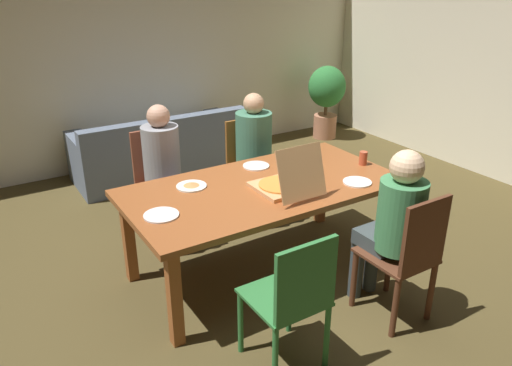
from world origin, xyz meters
TOP-DOWN VIEW (x-y plane):
  - ground_plane at (0.00, 0.00)m, footprint 20.00×20.00m
  - back_wall at (0.00, 3.02)m, footprint 6.83×0.12m
  - side_wall_right at (3.41, 0.91)m, footprint 0.12×5.14m
  - dining_table at (0.00, 0.00)m, footprint 2.11×1.09m
  - chair_0 at (-0.44, 1.03)m, footprint 0.42×0.43m
  - person_0 at (-0.44, 0.87)m, footprint 0.32×0.54m
  - chair_1 at (0.48, 0.99)m, footprint 0.42×0.39m
  - person_1 at (0.48, 0.85)m, footprint 0.34×0.52m
  - chair_2 at (0.48, -1.04)m, footprint 0.41×0.45m
  - person_2 at (0.48, -0.89)m, footprint 0.31×0.49m
  - chair_3 at (-0.44, -1.02)m, footprint 0.43×0.44m
  - pizza_box_0 at (0.08, -0.17)m, footprint 0.38×0.50m
  - plate_0 at (-0.48, 0.26)m, footprint 0.23×0.23m
  - plate_1 at (-0.86, -0.07)m, footprint 0.24×0.24m
  - plate_2 at (0.64, -0.35)m, footprint 0.22×0.22m
  - plate_3 at (0.16, 0.36)m, footprint 0.22×0.22m
  - drinking_glass_0 at (0.95, -0.08)m, footprint 0.07×0.07m
  - drinking_glass_1 at (0.34, 0.09)m, footprint 0.07×0.07m
  - couch at (0.09, 2.37)m, footprint 1.96×0.80m
  - potted_plant at (2.67, 2.48)m, footprint 0.53×0.53m

SIDE VIEW (x-z plane):
  - ground_plane at x=0.00m, z-range 0.00..0.00m
  - couch at x=0.09m, z-range -0.10..0.66m
  - chair_0 at x=-0.44m, z-range 0.03..1.01m
  - chair_2 at x=0.48m, z-range 0.04..1.01m
  - chair_1 at x=0.48m, z-range 0.06..1.00m
  - chair_3 at x=-0.44m, z-range 0.06..1.00m
  - potted_plant at x=2.67m, z-range 0.12..1.16m
  - dining_table at x=0.00m, z-range 0.30..1.06m
  - person_0 at x=-0.44m, z-range 0.10..1.35m
  - person_1 at x=0.48m, z-range 0.11..1.34m
  - person_2 at x=0.48m, z-range 0.11..1.35m
  - plate_1 at x=-0.86m, z-range 0.76..0.77m
  - plate_2 at x=0.64m, z-range 0.76..0.77m
  - plate_3 at x=0.16m, z-range 0.76..0.77m
  - plate_0 at x=-0.48m, z-range 0.75..0.78m
  - pizza_box_0 at x=0.08m, z-range 0.61..1.01m
  - drinking_glass_0 at x=0.95m, z-range 0.76..0.87m
  - drinking_glass_1 at x=0.34m, z-range 0.76..0.89m
  - back_wall at x=0.00m, z-range 0.00..2.86m
  - side_wall_right at x=3.41m, z-range 0.00..2.86m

